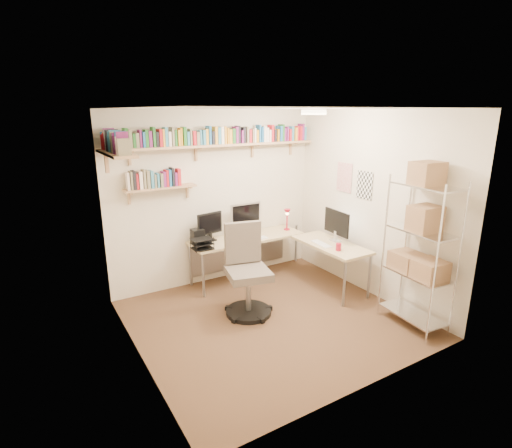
# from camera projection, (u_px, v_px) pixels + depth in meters

# --- Properties ---
(ground) EXTENTS (3.20, 3.20, 0.00)m
(ground) POSITION_uv_depth(u_px,v_px,m) (272.00, 319.00, 4.92)
(ground) COLOR #4E3821
(ground) RESTS_ON ground
(room_shell) EXTENTS (3.24, 3.04, 2.52)m
(room_shell) POSITION_uv_depth(u_px,v_px,m) (274.00, 196.00, 4.50)
(room_shell) COLOR beige
(room_shell) RESTS_ON ground
(wall_shelves) EXTENTS (3.12, 1.09, 0.80)m
(wall_shelves) POSITION_uv_depth(u_px,v_px,m) (192.00, 146.00, 5.23)
(wall_shelves) COLOR tan
(wall_shelves) RESTS_ON ground
(corner_desk) EXTENTS (2.06, 1.74, 1.16)m
(corner_desk) POSITION_uv_depth(u_px,v_px,m) (262.00, 240.00, 5.80)
(corner_desk) COLOR tan
(corner_desk) RESTS_ON ground
(office_chair) EXTENTS (0.62, 0.63, 1.14)m
(office_chair) POSITION_uv_depth(u_px,v_px,m) (247.00, 277.00, 4.98)
(office_chair) COLOR black
(office_chair) RESTS_ON ground
(wire_rack) EXTENTS (0.44, 0.80, 1.95)m
(wire_rack) POSITION_uv_depth(u_px,v_px,m) (421.00, 235.00, 4.49)
(wire_rack) COLOR silver
(wire_rack) RESTS_ON ground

